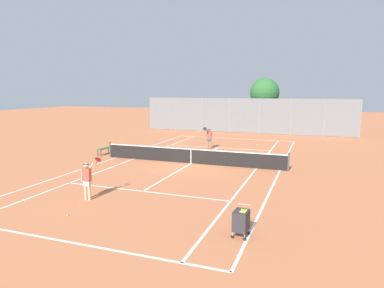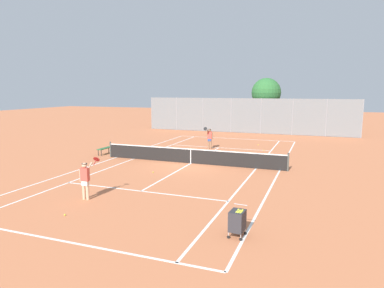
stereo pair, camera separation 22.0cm
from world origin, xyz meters
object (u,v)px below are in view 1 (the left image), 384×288
ball_cart (241,220)px  tree_behind_left (264,93)px  loose_tennis_ball_1 (257,145)px  loose_tennis_ball_2 (263,150)px  tennis_net (191,156)px  player_near_side (87,178)px  loose_tennis_ball_0 (67,215)px  courtside_bench (105,149)px  player_far_left (209,137)px  loose_tennis_ball_3 (154,172)px

ball_cart → tree_behind_left: bearing=97.1°
loose_tennis_ball_1 → loose_tennis_ball_2: (0.87, -2.55, 0.00)m
tennis_net → player_near_side: (-1.60, -8.28, 0.42)m
tennis_net → tree_behind_left: tree_behind_left is taller
loose_tennis_ball_2 → tree_behind_left: bearing=98.5°
ball_cart → loose_tennis_ball_0: 6.43m
ball_cart → player_near_side: bearing=168.5°
player_near_side → courtside_bench: size_ratio=1.18×
loose_tennis_ball_2 → ball_cart: bearing=-84.1°
player_far_left → tree_behind_left: size_ratio=0.30×
loose_tennis_ball_1 → courtside_bench: (-9.68, -8.03, 0.38)m
tennis_net → loose_tennis_ball_0: 10.22m
ball_cart → loose_tennis_ball_0: size_ratio=14.58×
tennis_net → player_near_side: bearing=-100.9°
loose_tennis_ball_1 → courtside_bench: size_ratio=0.04×
player_near_side → loose_tennis_ball_1: player_near_side is taller
ball_cart → courtside_bench: size_ratio=0.64×
loose_tennis_ball_0 → loose_tennis_ball_1: bearing=78.5°
loose_tennis_ball_0 → loose_tennis_ball_3: same height
player_near_side → loose_tennis_ball_0: 2.13m
ball_cart → loose_tennis_ball_1: size_ratio=14.58×
loose_tennis_ball_2 → loose_tennis_ball_1: bearing=108.8°
loose_tennis_ball_1 → player_far_left: bearing=-135.7°
loose_tennis_ball_0 → tree_behind_left: bearing=84.7°
ball_cart → player_far_left: 16.33m
player_near_side → loose_tennis_ball_2: player_near_side is taller
loose_tennis_ball_0 → player_near_side: bearing=104.4°
loose_tennis_ball_1 → tree_behind_left: (-1.11, 10.68, 4.18)m
loose_tennis_ball_2 → loose_tennis_ball_3: size_ratio=1.00×
player_near_side → player_far_left: bearing=85.6°
player_far_left → player_near_side: bearing=-94.4°
courtside_bench → tree_behind_left: bearing=65.4°
tennis_net → loose_tennis_ball_2: 7.22m
player_far_left → loose_tennis_ball_2: size_ratio=26.88×
player_far_left → courtside_bench: (-6.40, -4.82, -0.52)m
loose_tennis_ball_2 → player_near_side: bearing=-109.7°
ball_cart → loose_tennis_ball_1: (-2.53, 18.47, -0.50)m
courtside_bench → tree_behind_left: size_ratio=0.25×
loose_tennis_ball_0 → loose_tennis_ball_1: 19.33m
player_far_left → loose_tennis_ball_1: (3.28, 3.21, -0.89)m
ball_cart → player_near_side: (-6.87, 1.40, 0.39)m
player_near_side → loose_tennis_ball_2: bearing=70.3°
courtside_bench → tree_behind_left: tree_behind_left is taller
loose_tennis_ball_3 → tree_behind_left: bearing=83.1°
loose_tennis_ball_1 → tree_behind_left: 11.52m
player_near_side → loose_tennis_ball_3: size_ratio=26.88×
player_near_side → loose_tennis_ball_0: player_near_side is taller
player_near_side → player_far_left: 13.91m
loose_tennis_ball_3 → courtside_bench: size_ratio=0.04×
loose_tennis_ball_1 → loose_tennis_ball_2: same height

